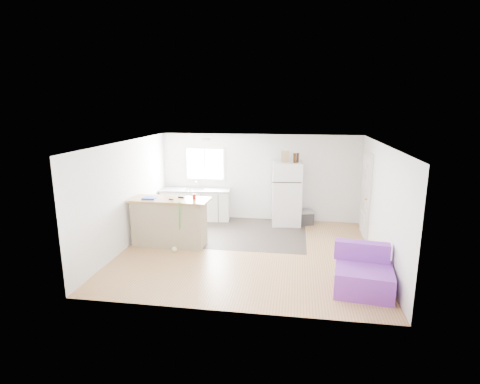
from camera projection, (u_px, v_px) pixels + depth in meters
name	position (u px, v px, depth m)	size (l,w,h in m)	color
room	(248.00, 199.00, 8.03)	(5.51, 5.01, 2.41)	#A06843
vinyl_zone	(226.00, 231.00, 9.61)	(4.05, 2.50, 0.00)	#342D27
window	(205.00, 164.00, 10.57)	(1.18, 0.06, 0.98)	white
interior_door	(366.00, 195.00, 9.16)	(0.11, 0.92, 2.10)	white
ceiling_fixture	(206.00, 139.00, 9.09)	(0.30, 0.30, 0.07)	white
kitchen_cabinets	(196.00, 204.00, 10.57)	(2.00, 0.80, 1.14)	white
peninsula	(170.00, 222.00, 8.59)	(1.81, 0.72, 1.10)	tan
refrigerator	(287.00, 194.00, 10.04)	(0.82, 0.78, 1.71)	white
cooler	(304.00, 217.00, 10.17)	(0.59, 0.49, 0.39)	#2D2D30
purple_seat	(363.00, 275.00, 6.51)	(1.06, 1.02, 0.79)	purple
cleaner_jug	(198.00, 244.00, 8.39)	(0.14, 0.11, 0.28)	silver
mop	(176.00, 241.00, 8.26)	(0.25, 0.32, 1.16)	green
red_cup	(194.00, 197.00, 8.41)	(0.08, 0.08, 0.12)	red
blue_tray	(149.00, 198.00, 8.44)	(0.30, 0.22, 0.04)	blue
tool_a	(181.00, 197.00, 8.54)	(0.14, 0.05, 0.03)	black
tool_b	(171.00, 199.00, 8.35)	(0.10, 0.04, 0.03)	black
cardboard_box	(285.00, 156.00, 9.80)	(0.20, 0.10, 0.30)	tan
bottle_left	(295.00, 158.00, 9.69)	(0.07, 0.07, 0.25)	#3A1D0A
bottle_right	(298.00, 158.00, 9.75)	(0.07, 0.07, 0.25)	#3A1D0A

